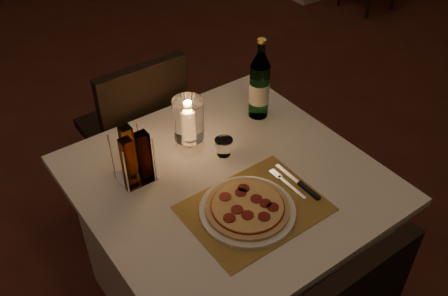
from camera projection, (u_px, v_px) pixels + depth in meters
floor at (124, 223)px, 2.61m from camera, size 8.00×10.00×0.02m
main_table at (227, 243)px, 2.02m from camera, size 1.00×1.00×0.74m
chair_far at (138, 123)px, 2.35m from camera, size 0.42×0.42×0.90m
placemat at (254, 208)px, 1.66m from camera, size 0.45×0.34×0.00m
plate at (247, 210)px, 1.64m from camera, size 0.32×0.32×0.01m
pizza at (248, 207)px, 1.63m from camera, size 0.28×0.28×0.02m
fork at (285, 182)px, 1.75m from camera, size 0.02×0.18×0.00m
knife at (304, 187)px, 1.73m from camera, size 0.02×0.22×0.01m
tumbler at (224, 147)px, 1.86m from camera, size 0.07×0.07×0.07m
water_bottle at (259, 86)px, 1.99m from camera, size 0.08×0.08×0.34m
hurricane_candle at (189, 121)px, 1.82m from camera, size 0.11×0.11×0.22m
cruet_caddy at (134, 158)px, 1.71m from camera, size 0.12×0.12×0.21m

